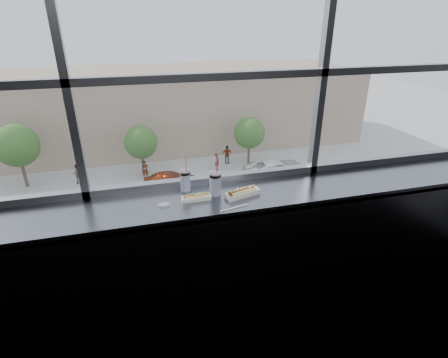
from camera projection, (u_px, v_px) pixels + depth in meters
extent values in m
plane|color=black|center=(209.00, 235.00, 3.28)|extent=(6.00, 0.00, 6.00)
plane|color=silver|center=(204.00, 34.00, 2.56)|extent=(6.00, 0.00, 6.00)
cube|color=slate|center=(215.00, 200.00, 2.82)|extent=(6.00, 0.55, 0.06)
cube|color=slate|center=(224.00, 271.00, 2.82)|extent=(6.00, 0.04, 1.04)
cube|color=white|center=(196.00, 200.00, 2.76)|extent=(0.23, 0.08, 0.01)
cube|color=white|center=(196.00, 198.00, 2.76)|extent=(0.23, 0.08, 0.03)
cylinder|color=tan|center=(196.00, 197.00, 2.75)|extent=(0.18, 0.04, 0.04)
cylinder|color=brown|center=(196.00, 196.00, 2.75)|extent=(0.19, 0.03, 0.03)
cube|color=white|center=(242.00, 195.00, 2.83)|extent=(0.30, 0.17, 0.01)
cube|color=white|center=(242.00, 193.00, 2.82)|extent=(0.30, 0.17, 0.04)
cylinder|color=tan|center=(242.00, 192.00, 2.82)|extent=(0.23, 0.11, 0.05)
cylinder|color=brown|center=(242.00, 191.00, 2.81)|extent=(0.23, 0.09, 0.03)
cylinder|color=white|center=(185.00, 181.00, 2.89)|extent=(0.08, 0.08, 0.17)
cylinder|color=black|center=(185.00, 173.00, 2.85)|extent=(0.09, 0.09, 0.02)
cylinder|color=silver|center=(185.00, 171.00, 2.85)|extent=(0.09, 0.09, 0.01)
cylinder|color=#F0496B|center=(186.00, 163.00, 2.81)|extent=(0.01, 0.04, 0.18)
cylinder|color=white|center=(215.00, 184.00, 2.81)|extent=(0.09, 0.09, 0.18)
cylinder|color=black|center=(215.00, 175.00, 2.78)|extent=(0.10, 0.10, 0.02)
cylinder|color=silver|center=(215.00, 173.00, 2.77)|extent=(0.10, 0.10, 0.01)
cylinder|color=#F0496B|center=(217.00, 164.00, 2.73)|extent=(0.01, 0.05, 0.19)
cylinder|color=white|center=(234.00, 208.00, 2.64)|extent=(0.23, 0.06, 0.01)
ellipsoid|color=silver|center=(164.00, 204.00, 2.68)|extent=(0.10, 0.07, 0.02)
plane|color=#B7B7B7|center=(138.00, 128.00, 46.26)|extent=(120.00, 120.00, 0.00)
cube|color=black|center=(152.00, 217.00, 25.66)|extent=(80.00, 10.00, 0.06)
cube|color=#B7B7B7|center=(145.00, 174.00, 32.67)|extent=(80.00, 6.00, 0.04)
cube|color=tan|center=(137.00, 108.00, 39.75)|extent=(50.00, 14.00, 8.00)
imported|color=black|center=(18.00, 254.00, 19.86)|extent=(3.59, 7.03, 2.25)
imported|color=#6D5ABA|center=(353.00, 206.00, 24.97)|extent=(2.88, 6.62, 2.19)
imported|color=#5D1400|center=(171.00, 180.00, 29.20)|extent=(2.73, 6.06, 1.99)
imported|color=white|center=(278.00, 166.00, 31.39)|extent=(3.02, 6.90, 2.28)
imported|color=maroon|center=(181.00, 231.00, 22.08)|extent=(3.09, 6.42, 2.08)
imported|color=#66605B|center=(145.00, 168.00, 31.43)|extent=(0.90, 0.67, 2.02)
imported|color=#66605B|center=(77.00, 172.00, 30.51)|extent=(0.94, 0.71, 2.12)
imported|color=#66605B|center=(217.00, 160.00, 33.20)|extent=(0.69, 0.93, 2.08)
imported|color=#66605B|center=(227.00, 153.00, 34.67)|extent=(0.98, 0.74, 2.21)
cylinder|color=#47382B|center=(24.00, 173.00, 29.76)|extent=(0.27, 0.27, 2.68)
sphere|color=#3D7529|center=(17.00, 146.00, 28.73)|extent=(3.57, 3.57, 3.57)
cylinder|color=#47382B|center=(143.00, 164.00, 32.18)|extent=(0.23, 0.23, 2.25)
sphere|color=#3D7529|center=(141.00, 142.00, 31.31)|extent=(3.00, 3.00, 3.00)
cylinder|color=#47382B|center=(249.00, 153.00, 34.58)|extent=(0.23, 0.23, 2.29)
sphere|color=#3D7529|center=(249.00, 133.00, 33.70)|extent=(3.05, 3.05, 3.05)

